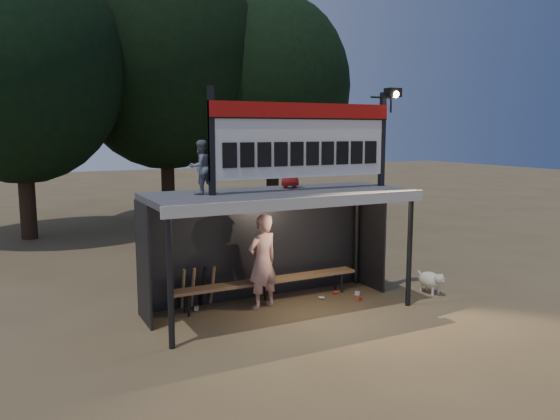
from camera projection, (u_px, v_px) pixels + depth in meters
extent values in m
plane|color=brown|center=(280.00, 310.00, 10.60)|extent=(80.00, 80.00, 0.00)
imported|color=white|center=(263.00, 262.00, 10.60)|extent=(0.77, 0.60, 1.86)
imported|color=slate|center=(201.00, 167.00, 9.72)|extent=(0.56, 0.49, 0.97)
imported|color=#AB1F1A|center=(290.00, 164.00, 10.79)|extent=(0.55, 0.45, 0.97)
cube|color=#424144|center=(280.00, 195.00, 10.27)|extent=(5.00, 2.00, 0.12)
cube|color=beige|center=(307.00, 203.00, 9.38)|extent=(5.10, 0.06, 0.20)
cylinder|color=black|center=(170.00, 282.00, 8.57)|extent=(0.10, 0.10, 2.20)
cylinder|color=black|center=(409.00, 251.00, 10.72)|extent=(0.10, 0.10, 2.20)
cylinder|color=black|center=(144.00, 258.00, 10.16)|extent=(0.10, 0.10, 2.20)
cylinder|color=black|center=(357.00, 236.00, 12.31)|extent=(0.10, 0.10, 2.20)
cube|color=black|center=(258.00, 245.00, 11.32)|extent=(5.00, 0.04, 2.20)
cube|color=black|center=(143.00, 263.00, 9.76)|extent=(0.04, 1.00, 2.20)
cube|color=black|center=(371.00, 239.00, 12.00)|extent=(0.04, 1.00, 2.20)
cylinder|color=black|center=(258.00, 195.00, 11.17)|extent=(5.00, 0.06, 0.06)
cube|color=black|center=(211.00, 141.00, 9.52)|extent=(0.10, 0.10, 1.90)
cube|color=black|center=(382.00, 140.00, 11.18)|extent=(0.10, 0.10, 1.90)
cube|color=silver|center=(304.00, 140.00, 10.35)|extent=(3.80, 0.08, 1.40)
cube|color=#A7100B|center=(305.00, 110.00, 10.23)|extent=(3.80, 0.04, 0.28)
cube|color=black|center=(305.00, 118.00, 10.25)|extent=(3.80, 0.02, 0.03)
cube|color=black|center=(230.00, 155.00, 9.66)|extent=(0.27, 0.03, 0.45)
cube|color=black|center=(247.00, 155.00, 9.81)|extent=(0.27, 0.03, 0.45)
cube|color=black|center=(264.00, 155.00, 9.96)|extent=(0.27, 0.03, 0.45)
cube|color=black|center=(281.00, 154.00, 10.12)|extent=(0.27, 0.03, 0.45)
cube|color=black|center=(297.00, 154.00, 10.27)|extent=(0.27, 0.03, 0.45)
cube|color=black|center=(313.00, 154.00, 10.42)|extent=(0.27, 0.03, 0.45)
cube|color=black|center=(328.00, 153.00, 10.57)|extent=(0.27, 0.03, 0.45)
cube|color=black|center=(342.00, 153.00, 10.73)|extent=(0.27, 0.03, 0.45)
cube|color=black|center=(357.00, 153.00, 10.88)|extent=(0.27, 0.03, 0.45)
cube|color=black|center=(371.00, 152.00, 11.03)|extent=(0.27, 0.03, 0.45)
cylinder|color=black|center=(381.00, 97.00, 11.04)|extent=(0.50, 0.04, 0.04)
cylinder|color=black|center=(391.00, 105.00, 11.17)|extent=(0.04, 0.04, 0.30)
cube|color=black|center=(393.00, 93.00, 11.09)|extent=(0.30, 0.22, 0.18)
sphere|color=#FFD88C|center=(396.00, 94.00, 11.02)|extent=(0.14, 0.14, 0.14)
cube|color=#986F48|center=(268.00, 281.00, 11.02)|extent=(4.00, 0.35, 0.06)
cylinder|color=black|center=(189.00, 305.00, 10.18)|extent=(0.05, 0.05, 0.45)
cylinder|color=black|center=(185.00, 301.00, 10.40)|extent=(0.05, 0.05, 0.45)
cylinder|color=black|center=(270.00, 293.00, 10.95)|extent=(0.05, 0.05, 0.45)
cylinder|color=black|center=(265.00, 290.00, 11.16)|extent=(0.05, 0.05, 0.45)
cylinder|color=black|center=(342.00, 282.00, 11.71)|extent=(0.05, 0.05, 0.45)
cylinder|color=black|center=(335.00, 280.00, 11.92)|extent=(0.05, 0.05, 0.45)
cylinder|color=#322216|center=(26.00, 181.00, 17.36)|extent=(0.50, 0.50, 3.74)
ellipsoid|color=black|center=(18.00, 63.00, 16.83)|extent=(6.46, 6.46, 7.48)
cylinder|color=black|center=(168.00, 167.00, 20.89)|extent=(0.50, 0.50, 4.18)
ellipsoid|color=black|center=(164.00, 57.00, 20.30)|extent=(7.22, 7.22, 8.36)
cylinder|color=black|center=(273.00, 173.00, 21.85)|extent=(0.50, 0.50, 3.52)
ellipsoid|color=black|center=(272.00, 86.00, 21.36)|extent=(6.08, 6.08, 7.04)
ellipsoid|color=beige|center=(430.00, 280.00, 11.71)|extent=(0.36, 0.58, 0.36)
sphere|color=beige|center=(439.00, 279.00, 11.45)|extent=(0.22, 0.22, 0.22)
cone|color=beige|center=(443.00, 281.00, 11.36)|extent=(0.10, 0.10, 0.10)
cone|color=beige|center=(438.00, 275.00, 11.39)|extent=(0.06, 0.06, 0.07)
cone|color=beige|center=(442.00, 275.00, 11.44)|extent=(0.06, 0.06, 0.07)
cylinder|color=silver|center=(433.00, 291.00, 11.54)|extent=(0.05, 0.05, 0.18)
cylinder|color=#EDE4CD|center=(438.00, 290.00, 11.61)|extent=(0.05, 0.05, 0.18)
cylinder|color=beige|center=(421.00, 287.00, 11.85)|extent=(0.05, 0.05, 0.18)
cylinder|color=silver|center=(427.00, 286.00, 11.93)|extent=(0.05, 0.05, 0.18)
cylinder|color=silver|center=(421.00, 274.00, 11.96)|extent=(0.04, 0.16, 0.14)
cylinder|color=olive|center=(183.00, 289.00, 10.50)|extent=(0.07, 0.27, 0.84)
cylinder|color=olive|center=(193.00, 288.00, 10.59)|extent=(0.08, 0.30, 0.83)
cylinder|color=black|center=(203.00, 286.00, 10.68)|extent=(0.08, 0.33, 0.83)
cylinder|color=#A0744B|center=(212.00, 285.00, 10.77)|extent=(0.07, 0.35, 0.82)
cube|color=#B6341F|center=(359.00, 299.00, 11.18)|extent=(0.10, 0.12, 0.08)
cylinder|color=silver|center=(322.00, 298.00, 11.26)|extent=(0.13, 0.13, 0.07)
cube|color=beige|center=(197.00, 308.00, 10.57)|extent=(0.11, 0.12, 0.08)
cylinder|color=#AF221E|center=(336.00, 292.00, 11.62)|extent=(0.13, 0.10, 0.07)
cube|color=silver|center=(357.00, 293.00, 11.56)|extent=(0.12, 0.12, 0.08)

